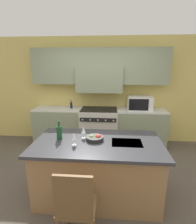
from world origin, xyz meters
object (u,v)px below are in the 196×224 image
Objects in this scene: wine_bottle at (59,132)px; fruit_bowl at (95,138)px; microwave at (140,103)px; wine_glass_far at (84,130)px; wine_glass_near at (74,137)px; oil_bottle_on_counter at (71,105)px; range_stove at (99,127)px; island_chair at (76,205)px.

wine_bottle is 1.08× the size of fruit_bowl.
wine_glass_far is (-1.11, -1.74, -0.08)m from microwave.
wine_glass_near is 0.90× the size of oil_bottle_on_counter.
range_stove is 0.90m from oil_bottle_on_counter.
wine_bottle is at bearing 144.59° from wine_glass_near.
wine_glass_far is 0.22m from fruit_bowl.
fruit_bowl is at bearing 34.65° from wine_glass_near.
wine_glass_far reaches higher than fruit_bowl.
wine_bottle is 1.53× the size of wine_glass_far.
oil_bottle_on_counter reaches higher than wine_glass_far.
microwave is at bearing 1.07° from range_stove.
wine_glass_far reaches higher than island_chair.
wine_bottle is at bearing -104.91° from range_stove.
fruit_bowl is at bearing -87.66° from range_stove.
range_stove is 5.01× the size of wine_glass_far.
oil_bottle_on_counter is at bearing 179.18° from microwave.
fruit_bowl is 1.28× the size of oil_bottle_on_counter.
island_chair is (-0.05, -2.69, 0.07)m from range_stove.
range_stove is at bearing 75.09° from wine_bottle.
wine_bottle is (-1.47, -1.80, -0.10)m from microwave.
wine_glass_near is 0.35m from fruit_bowl.
wine_glass_far is at bearing -122.41° from microwave.
wine_glass_far is (-0.11, -1.72, 0.55)m from range_stove.
wine_bottle is (-0.43, 0.91, 0.46)m from island_chair.
island_chair is 4.65× the size of oil_bottle_on_counter.
wine_bottle is at bearing 179.87° from fruit_bowl.
wine_glass_far is at bearing -93.69° from range_stove.
oil_bottle_on_counter is at bearing 176.55° from range_stove.
oil_bottle_on_counter is (-0.51, 2.02, -0.01)m from wine_glass_near.
wine_bottle is 0.55m from fruit_bowl.
wine_glass_far is (0.36, 0.06, 0.02)m from wine_bottle.
range_stove is at bearing 92.34° from fruit_bowl.
oil_bottle_on_counter reaches higher than fruit_bowl.
wine_glass_near reaches higher than range_stove.
fruit_bowl is (0.28, 0.19, -0.09)m from wine_glass_near.
wine_bottle is at bearing -129.17° from microwave.
wine_bottle reaches higher than oil_bottle_on_counter.
wine_glass_near is (-0.16, 0.71, 0.48)m from island_chair.
oil_bottle_on_counter is (-1.71, 0.02, -0.09)m from microwave.
wine_glass_far is at bearing 160.85° from fruit_bowl.
range_stove is at bearing -3.45° from oil_bottle_on_counter.
wine_glass_far is at bearing 69.96° from wine_glass_near.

